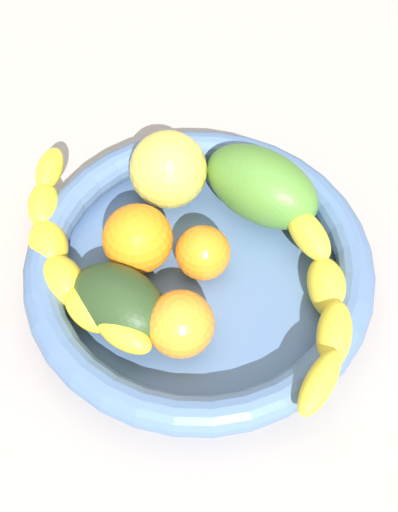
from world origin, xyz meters
TOP-DOWN VIEW (x-y plane):
  - kitchen_counter at (0.00, 0.00)cm, footprint 120.00×120.00cm
  - fruit_bowl at (0.00, 0.00)cm, footprint 32.15×32.15cm
  - banana_draped_left at (2.76, -10.30)cm, footprint 20.64×16.45cm
  - banana_draped_right at (-5.82, 10.77)cm, footprint 15.89×21.19cm
  - orange_front at (0.73, 0.42)cm, footprint 5.11×5.11cm
  - orange_mid_left at (-1.32, 5.72)cm, footprint 6.52×6.52cm
  - orange_mid_right at (-6.68, -2.04)cm, footprint 5.86×5.86cm
  - mango_green at (9.66, -1.40)cm, footprint 8.12×12.54cm
  - apple_yellow at (6.75, 7.31)cm, footprint 7.63×7.63cm
  - avocado_dark at (-7.45, 3.51)cm, footprint 7.51×10.24cm

SIDE VIEW (x-z plane):
  - kitchen_counter at x=0.00cm, z-range 0.00..3.00cm
  - fruit_bowl at x=0.00cm, z-range 3.10..8.68cm
  - banana_draped_right at x=-5.82cm, z-range 5.76..9.78cm
  - orange_front at x=0.73cm, z-range 5.22..10.33cm
  - avocado_dark at x=-7.45cm, z-range 5.22..10.79cm
  - orange_mid_right at x=-6.68cm, z-range 5.22..11.08cm
  - banana_draped_left at x=2.76cm, z-range 5.47..11.00cm
  - orange_mid_left at x=-1.32cm, z-range 5.22..11.75cm
  - mango_green at x=9.66cm, z-range 5.14..12.29cm
  - apple_yellow at x=6.75cm, z-range 5.22..12.86cm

